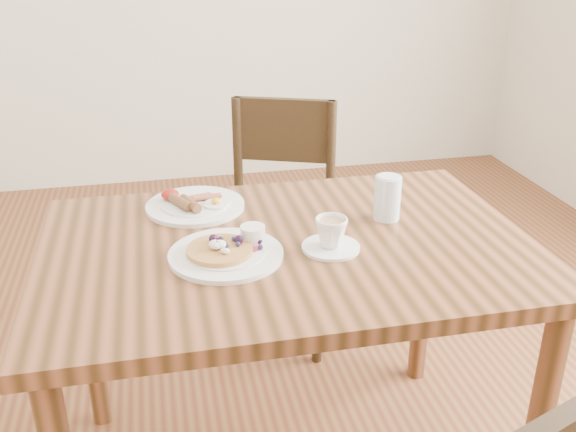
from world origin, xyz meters
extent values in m
cube|color=brown|center=(0.00, 0.00, 0.73)|extent=(1.20, 0.80, 0.04)
cylinder|color=brown|center=(0.54, -0.34, 0.35)|extent=(0.06, 0.06, 0.71)
cylinder|color=brown|center=(0.54, 0.34, 0.35)|extent=(0.06, 0.06, 0.71)
cylinder|color=brown|center=(-0.54, 0.34, 0.35)|extent=(0.06, 0.06, 0.71)
cube|color=#302111|center=(0.11, 0.73, 0.45)|extent=(0.54, 0.54, 0.04)
cylinder|color=#302111|center=(-0.12, 0.62, 0.21)|extent=(0.04, 0.04, 0.43)
cylinder|color=#302111|center=(0.22, 0.49, 0.21)|extent=(0.04, 0.04, 0.43)
cylinder|color=#302111|center=(0.01, 0.96, 0.21)|extent=(0.04, 0.04, 0.43)
cylinder|color=#302111|center=(0.35, 0.83, 0.21)|extent=(0.04, 0.04, 0.43)
cylinder|color=#302111|center=(0.35, 0.83, 0.67)|extent=(0.04, 0.04, 0.43)
cylinder|color=#302111|center=(0.01, 0.96, 0.67)|extent=(0.04, 0.04, 0.43)
cube|color=#302111|center=(0.18, 0.90, 0.76)|extent=(0.36, 0.17, 0.24)
cylinder|color=white|center=(-0.16, -0.04, 0.76)|extent=(0.27, 0.27, 0.01)
cylinder|color=white|center=(-0.16, -0.04, 0.76)|extent=(0.19, 0.19, 0.01)
cylinder|color=#B22D59|center=(-0.11, -0.03, 0.77)|extent=(0.07, 0.07, 0.00)
cylinder|color=#C68C47|center=(-0.17, -0.05, 0.77)|extent=(0.15, 0.15, 0.01)
ellipsoid|color=white|center=(-0.18, -0.05, 0.79)|extent=(0.03, 0.03, 0.02)
ellipsoid|color=white|center=(-0.16, -0.08, 0.79)|extent=(0.02, 0.02, 0.01)
cylinder|color=white|center=(-0.09, -0.01, 0.79)|extent=(0.06, 0.06, 0.04)
cylinder|color=#591E07|center=(-0.09, -0.01, 0.80)|extent=(0.05, 0.05, 0.00)
sphere|color=black|center=(-0.14, -0.03, 0.79)|extent=(0.02, 0.02, 0.02)
sphere|color=#1E234C|center=(-0.14, -0.02, 0.78)|extent=(0.01, 0.01, 0.01)
sphere|color=#1E234C|center=(-0.16, 0.00, 0.78)|extent=(0.01, 0.01, 0.01)
sphere|color=#B21938|center=(-0.17, -0.02, 0.79)|extent=(0.02, 0.02, 0.02)
sphere|color=black|center=(-0.19, -0.03, 0.79)|extent=(0.02, 0.02, 0.02)
sphere|color=#1E234C|center=(-0.20, -0.05, 0.78)|extent=(0.01, 0.01, 0.01)
sphere|color=black|center=(-0.17, -0.05, 0.79)|extent=(0.02, 0.02, 0.02)
sphere|color=#1E234C|center=(-0.16, -0.06, 0.78)|extent=(0.01, 0.01, 0.01)
sphere|color=#1E234C|center=(-0.14, -0.06, 0.78)|extent=(0.01, 0.01, 0.01)
sphere|color=#1E234C|center=(-0.09, -0.09, 0.77)|extent=(0.01, 0.01, 0.01)
sphere|color=#B21938|center=(-0.08, -0.05, 0.77)|extent=(0.01, 0.01, 0.01)
sphere|color=black|center=(-0.08, -0.01, 0.78)|extent=(0.02, 0.02, 0.02)
sphere|color=#1E234C|center=(-0.11, 0.02, 0.77)|extent=(0.01, 0.01, 0.01)
cylinder|color=white|center=(-0.20, 0.26, 0.76)|extent=(0.27, 0.27, 0.01)
cylinder|color=white|center=(-0.20, 0.26, 0.76)|extent=(0.19, 0.19, 0.01)
cylinder|color=brown|center=(-0.24, 0.24, 0.78)|extent=(0.06, 0.10, 0.03)
cylinder|color=brown|center=(-0.22, 0.23, 0.78)|extent=(0.06, 0.10, 0.03)
cube|color=maroon|center=(-0.19, 0.29, 0.77)|extent=(0.08, 0.04, 0.01)
cube|color=maroon|center=(-0.17, 0.28, 0.77)|extent=(0.08, 0.03, 0.01)
cylinder|color=white|center=(-0.15, 0.23, 0.77)|extent=(0.07, 0.07, 0.00)
ellipsoid|color=yellow|center=(-0.15, 0.23, 0.78)|extent=(0.03, 0.03, 0.01)
ellipsoid|color=#A5190F|center=(-0.27, 0.30, 0.78)|extent=(0.05, 0.05, 0.03)
cylinder|color=white|center=(0.09, -0.06, 0.75)|extent=(0.14, 0.14, 0.01)
imported|color=white|center=(0.09, -0.06, 0.79)|extent=(0.10, 0.10, 0.07)
cylinder|color=tan|center=(0.09, -0.06, 0.82)|extent=(0.07, 0.07, 0.00)
cylinder|color=silver|center=(0.28, 0.08, 0.81)|extent=(0.07, 0.07, 0.12)
camera|label=1|loc=(-0.30, -1.38, 1.45)|focal=40.00mm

